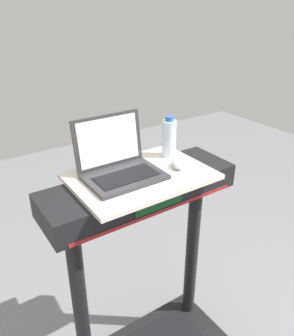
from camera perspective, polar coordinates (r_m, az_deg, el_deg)
name	(u,v)px	position (r m, az deg, el deg)	size (l,w,h in m)	color
desk_board	(141,176)	(1.48, -1.08, -1.38)	(0.60, 0.42, 0.02)	beige
laptop	(119,165)	(1.45, -4.73, 0.58)	(0.33, 0.27, 0.25)	#2D2D30
computer_mouse	(178,164)	(1.54, 5.26, 0.69)	(0.06, 0.10, 0.03)	#B2B2B7
water_bottle	(169,138)	(1.63, 3.72, 5.08)	(0.07, 0.07, 0.20)	silver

